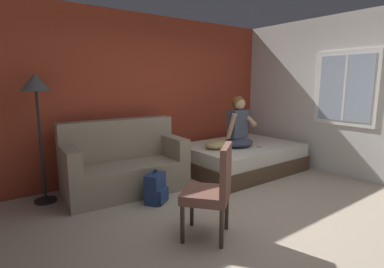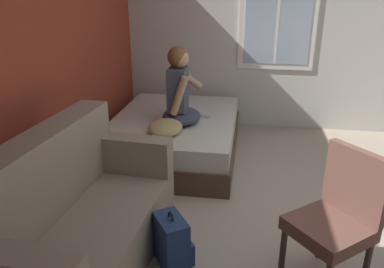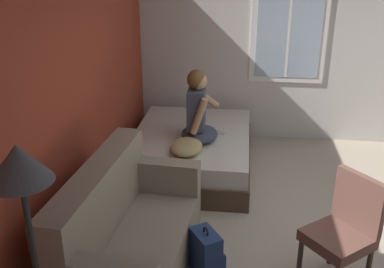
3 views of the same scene
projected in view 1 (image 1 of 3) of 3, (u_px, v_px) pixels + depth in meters
name	position (u px, v px, depth m)	size (l,w,h in m)	color
ground_plane	(260.00, 223.00, 3.42)	(40.00, 40.00, 0.00)	tan
wall_back_accent	(149.00, 96.00, 5.22)	(10.01, 0.16, 2.70)	#993823
wall_side_with_window	(372.00, 97.00, 4.72)	(0.19, 6.39, 2.70)	silver
bed	(241.00, 157.00, 5.44)	(2.03, 1.49, 0.48)	#4C3828
couch	(124.00, 165.00, 4.37)	(1.75, 0.94, 1.04)	gray
side_chair	(213.00, 188.00, 3.04)	(0.65, 0.65, 0.98)	#382D23
person_seated	(238.00, 126.00, 5.14)	(0.53, 0.45, 0.88)	#383D51
backpack	(156.00, 189.00, 3.98)	(0.35, 0.34, 0.46)	navy
throw_pillow	(219.00, 144.00, 5.04)	(0.48, 0.36, 0.14)	tan
cell_phone	(259.00, 147.00, 5.15)	(0.07, 0.14, 0.01)	#B7B7BC
floor_lamp	(36.00, 95.00, 3.79)	(0.36, 0.36, 1.70)	black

